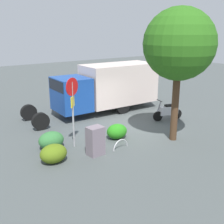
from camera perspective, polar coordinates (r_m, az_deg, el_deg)
ground_plane at (r=14.21m, az=2.85°, el=-3.64°), size 60.00×60.00×0.00m
box_truck_near at (r=16.98m, az=-1.17°, el=5.40°), size 8.43×2.59×2.89m
motorcycle at (r=15.88m, az=11.57°, el=0.21°), size 1.76×0.76×1.20m
stop_sign at (r=11.66m, az=-8.15°, el=2.13°), size 0.71×0.33×3.05m
street_tree at (r=12.35m, az=13.72°, el=13.34°), size 3.10×3.10×5.89m
utility_cabinet at (r=11.25m, az=-3.46°, el=-5.99°), size 0.67×0.54×1.20m
bike_rack_hoop at (r=12.02m, az=1.77°, el=-7.54°), size 0.85×0.13×0.85m
shrub_near_sign at (r=12.97m, az=1.02°, el=-4.02°), size 1.01×0.83×0.69m
shrub_mid_verge at (r=12.16m, az=-12.44°, el=-5.72°), size 1.11×0.90×0.75m
shrub_by_tree at (r=10.93m, az=-12.00°, el=-8.40°), size 1.06×0.87×0.72m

